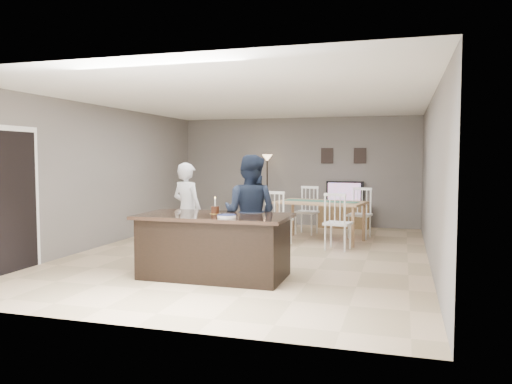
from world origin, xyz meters
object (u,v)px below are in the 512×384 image
(man, at_px, (250,213))
(floor_lamp, at_px, (267,170))
(dining_table, at_px, (321,208))
(television, at_px, (344,192))
(tv_console, at_px, (344,215))
(kitchen_island, at_px, (214,246))
(plate_stack, at_px, (227,216))
(woman, at_px, (187,210))
(birthday_cake, at_px, (215,210))

(man, xyz_separation_m, floor_lamp, (-1.07, 4.92, 0.51))
(man, relative_size, dining_table, 0.79)
(television, bearing_deg, tv_console, 90.00)
(kitchen_island, xyz_separation_m, dining_table, (0.97, 3.47, 0.22))
(television, distance_m, plate_stack, 6.01)
(woman, height_order, floor_lamp, floor_lamp)
(tv_console, height_order, woman, woman)
(plate_stack, bearing_deg, man, 85.51)
(woman, distance_m, man, 1.45)
(man, height_order, dining_table, man)
(television, height_order, plate_stack, television)
(kitchen_island, height_order, plate_stack, plate_stack)
(plate_stack, distance_m, dining_table, 3.84)
(kitchen_island, distance_m, floor_lamp, 5.60)
(television, distance_m, dining_table, 2.19)
(kitchen_island, xyz_separation_m, plate_stack, (0.30, -0.30, 0.47))
(kitchen_island, bearing_deg, birthday_cake, 104.25)
(kitchen_island, height_order, man, man)
(man, xyz_separation_m, plate_stack, (-0.07, -0.85, 0.05))
(dining_table, height_order, floor_lamp, floor_lamp)
(tv_console, distance_m, plate_stack, 5.97)
(kitchen_island, distance_m, plate_stack, 0.63)
(television, height_order, floor_lamp, floor_lamp)
(tv_console, relative_size, plate_stack, 4.60)
(woman, distance_m, floor_lamp, 4.35)
(tv_console, bearing_deg, birthday_cake, -102.64)
(kitchen_island, relative_size, tv_console, 1.79)
(birthday_cake, bearing_deg, dining_table, 73.51)
(tv_console, bearing_deg, dining_table, -96.24)
(tv_console, xyz_separation_m, television, (0.00, 0.07, 0.56))
(television, bearing_deg, plate_stack, 81.34)
(television, distance_m, woman, 4.96)
(birthday_cake, bearing_deg, plate_stack, -51.44)
(man, bearing_deg, birthday_cake, 54.83)
(tv_console, xyz_separation_m, birthday_cake, (-1.23, -5.47, 0.66))
(plate_stack, bearing_deg, kitchen_island, 134.54)
(woman, bearing_deg, television, -96.99)
(television, distance_m, man, 5.16)
(kitchen_island, relative_size, dining_table, 0.97)
(television, relative_size, floor_lamp, 0.51)
(birthday_cake, bearing_deg, television, 77.51)
(kitchen_island, bearing_deg, plate_stack, -45.46)
(plate_stack, height_order, dining_table, dining_table)
(kitchen_island, bearing_deg, man, 56.66)
(man, bearing_deg, woman, -19.63)
(dining_table, relative_size, floor_lamp, 1.25)
(woman, relative_size, birthday_cake, 6.68)
(plate_stack, bearing_deg, birthday_cake, 128.56)
(woman, xyz_separation_m, birthday_cake, (0.92, -1.07, 0.15))
(television, bearing_deg, birthday_cake, 77.51)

